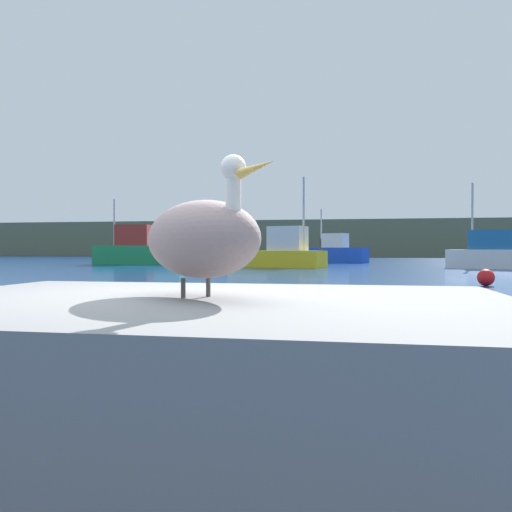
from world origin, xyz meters
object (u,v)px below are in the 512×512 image
Objects in this scene: fishing_boat_green at (138,250)px; mooring_buoy at (486,278)px; pelican at (201,238)px; fishing_boat_yellow at (280,253)px; fishing_boat_blue at (337,251)px; fishing_boat_white at (506,255)px.

fishing_boat_green is 12.56× the size of mooring_buoy.
pelican is at bearing 107.88° from fishing_boat_green.
fishing_boat_yellow is 11.52m from fishing_boat_blue.
fishing_boat_yellow reaches higher than fishing_boat_green.
fishing_boat_blue is at bearing -30.25° from fishing_boat_white.
pelican is 34.94m from fishing_boat_green.
fishing_boat_yellow reaches higher than fishing_boat_blue.
fishing_boat_green is at bearing 9.10° from fishing_boat_white.
pelican is 0.18× the size of fishing_boat_green.
fishing_boat_white is at bearing 116.34° from pelican.
fishing_boat_blue is 9.89× the size of mooring_buoy.
fishing_boat_green is 1.04× the size of fishing_boat_yellow.
fishing_boat_blue is 26.11m from mooring_buoy.
fishing_boat_green is at bearing 176.68° from fishing_boat_yellow.
fishing_boat_green reaches higher than mooring_buoy.
fishing_boat_white reaches higher than pelican.
mooring_buoy is (8.34, -14.44, -0.62)m from fishing_boat_yellow.
fishing_boat_blue is (13.85, 7.22, -0.16)m from fishing_boat_green.
fishing_boat_yellow reaches higher than pelican.
fishing_boat_white is at bearing 72.93° from mooring_buoy.
fishing_boat_yellow reaches higher than fishing_boat_white.
fishing_boat_yellow is 12.79m from fishing_boat_white.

